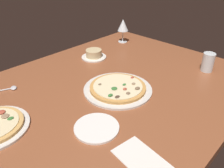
{
  "coord_description": "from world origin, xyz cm",
  "views": [
    {
      "loc": [
        -66.31,
        -66.85,
        62.06
      ],
      "look_at": [
        1.35,
        -2.53,
        7.0
      ],
      "focal_mm": 36.49,
      "sensor_mm": 36.0,
      "label": 1
    }
  ],
  "objects_px": {
    "side_plate": "(97,128)",
    "paper_menu": "(144,162)",
    "wine_glass_far": "(123,26)",
    "pizza_main": "(118,88)",
    "water_glass": "(208,63)",
    "spoon": "(11,88)",
    "ramekin_on_saucer": "(94,54)"
  },
  "relations": [
    {
      "from": "wine_glass_far",
      "to": "water_glass",
      "type": "distance_m",
      "value": 0.65
    },
    {
      "from": "water_glass",
      "to": "spoon",
      "type": "relative_size",
      "value": 0.98
    },
    {
      "from": "water_glass",
      "to": "side_plate",
      "type": "distance_m",
      "value": 0.76
    },
    {
      "from": "ramekin_on_saucer",
      "to": "water_glass",
      "type": "distance_m",
      "value": 0.66
    },
    {
      "from": "side_plate",
      "to": "spoon",
      "type": "xyz_separation_m",
      "value": [
        -0.09,
        0.51,
        0.0
      ]
    },
    {
      "from": "side_plate",
      "to": "spoon",
      "type": "distance_m",
      "value": 0.52
    },
    {
      "from": "water_glass",
      "to": "wine_glass_far",
      "type": "bearing_deg",
      "value": 87.78
    },
    {
      "from": "pizza_main",
      "to": "water_glass",
      "type": "height_order",
      "value": "water_glass"
    },
    {
      "from": "ramekin_on_saucer",
      "to": "paper_menu",
      "type": "relative_size",
      "value": 0.75
    },
    {
      "from": "paper_menu",
      "to": "spoon",
      "type": "height_order",
      "value": "spoon"
    },
    {
      "from": "pizza_main",
      "to": "spoon",
      "type": "bearing_deg",
      "value": 132.51
    },
    {
      "from": "paper_menu",
      "to": "spoon",
      "type": "distance_m",
      "value": 0.74
    },
    {
      "from": "spoon",
      "to": "ramekin_on_saucer",
      "type": "bearing_deg",
      "value": -1.7
    },
    {
      "from": "wine_glass_far",
      "to": "paper_menu",
      "type": "xyz_separation_m",
      "value": [
        -0.78,
        -0.77,
        -0.12
      ]
    },
    {
      "from": "side_plate",
      "to": "spoon",
      "type": "height_order",
      "value": "spoon"
    },
    {
      "from": "pizza_main",
      "to": "wine_glass_far",
      "type": "relative_size",
      "value": 1.98
    },
    {
      "from": "wine_glass_far",
      "to": "pizza_main",
      "type": "bearing_deg",
      "value": -140.72
    },
    {
      "from": "ramekin_on_saucer",
      "to": "water_glass",
      "type": "bearing_deg",
      "value": -61.79
    },
    {
      "from": "wine_glass_far",
      "to": "water_glass",
      "type": "xyz_separation_m",
      "value": [
        -0.02,
        -0.64,
        -0.08
      ]
    },
    {
      "from": "ramekin_on_saucer",
      "to": "paper_menu",
      "type": "distance_m",
      "value": 0.84
    },
    {
      "from": "water_glass",
      "to": "side_plate",
      "type": "bearing_deg",
      "value": 172.99
    },
    {
      "from": "pizza_main",
      "to": "spoon",
      "type": "distance_m",
      "value": 0.52
    },
    {
      "from": "wine_glass_far",
      "to": "side_plate",
      "type": "relative_size",
      "value": 0.97
    },
    {
      "from": "water_glass",
      "to": "side_plate",
      "type": "xyz_separation_m",
      "value": [
        -0.75,
        0.09,
        -0.04
      ]
    },
    {
      "from": "side_plate",
      "to": "paper_menu",
      "type": "xyz_separation_m",
      "value": [
        -0.0,
        -0.22,
        -0.0
      ]
    },
    {
      "from": "side_plate",
      "to": "paper_menu",
      "type": "bearing_deg",
      "value": -90.95
    },
    {
      "from": "pizza_main",
      "to": "wine_glass_far",
      "type": "bearing_deg",
      "value": 39.28
    },
    {
      "from": "pizza_main",
      "to": "paper_menu",
      "type": "bearing_deg",
      "value": -126.71
    },
    {
      "from": "water_glass",
      "to": "side_plate",
      "type": "height_order",
      "value": "water_glass"
    },
    {
      "from": "pizza_main",
      "to": "wine_glass_far",
      "type": "height_order",
      "value": "wine_glass_far"
    },
    {
      "from": "wine_glass_far",
      "to": "water_glass",
      "type": "relative_size",
      "value": 1.61
    },
    {
      "from": "paper_menu",
      "to": "spoon",
      "type": "relative_size",
      "value": 1.95
    }
  ]
}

